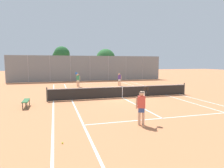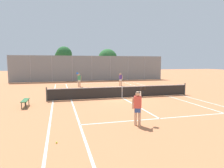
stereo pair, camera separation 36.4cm
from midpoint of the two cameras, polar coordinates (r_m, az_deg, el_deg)
ground_plane at (r=16.61m, az=3.51°, el=-3.93°), size 120.00×120.00×0.00m
court_line_markings at (r=16.61m, az=3.51°, el=-3.92°), size 11.10×23.90×0.01m
tennis_net at (r=16.53m, az=3.52°, el=-2.19°), size 12.00×0.10×1.07m
player_near_side at (r=9.35m, az=8.46°, el=-6.15°), size 0.83×0.69×1.77m
player_far_left at (r=24.20m, az=-8.95°, el=1.40°), size 0.64×0.75×1.77m
player_far_right at (r=24.94m, az=2.88°, el=1.58°), size 0.50×0.47×1.60m
loose_tennis_ball_0 at (r=7.72m, az=-14.21°, el=-15.91°), size 0.07×0.07×0.07m
loose_tennis_ball_1 at (r=24.18m, az=-2.44°, el=-0.66°), size 0.07×0.07×0.07m
loose_tennis_ball_2 at (r=16.85m, az=-9.08°, el=-3.73°), size 0.07×0.07×0.07m
loose_tennis_ball_3 at (r=19.55m, az=-9.86°, el=-2.38°), size 0.07×0.07×0.07m
loose_tennis_ball_4 at (r=22.50m, az=11.39°, el=-1.29°), size 0.07×0.07×0.07m
courtside_bench at (r=14.27m, az=-22.88°, el=-4.41°), size 0.36×1.50×0.47m
back_fence at (r=31.58m, az=-5.48°, el=4.47°), size 24.09×0.08×3.96m
tree_behind_left at (r=34.93m, az=-13.51°, el=8.08°), size 2.84×2.63×5.60m
tree_behind_right at (r=34.17m, az=-0.96°, el=7.17°), size 3.22×3.22×5.19m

